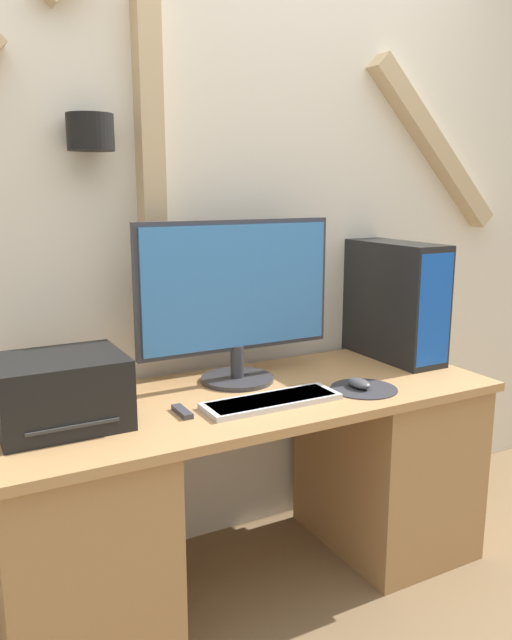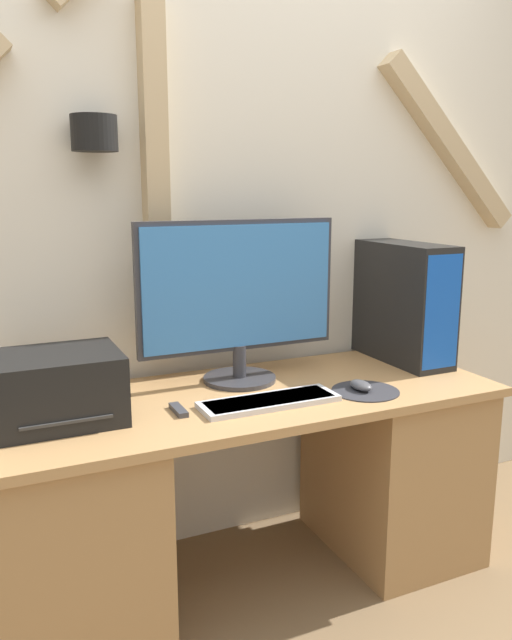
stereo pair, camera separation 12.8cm
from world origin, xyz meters
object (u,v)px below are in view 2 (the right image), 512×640
object	(u,v)px
monitor	(239,294)
keyboard	(269,401)
mouse	(361,385)
computer_tower	(404,302)
printer	(59,388)
remote_control	(179,410)

from	to	relation	value
monitor	keyboard	xyz separation A→B (m)	(-0.01, -0.27, -0.30)
mouse	computer_tower	world-z (taller)	computer_tower
mouse	keyboard	bearing A→B (deg)	178.27
keyboard	mouse	size ratio (longest dim) A/B	4.57
printer	computer_tower	bearing A→B (deg)	5.34
keyboard	printer	xyz separation A→B (m)	(-0.62, 0.13, 0.09)
keyboard	mouse	xyz separation A→B (m)	(0.34, -0.01, 0.01)
monitor	computer_tower	size ratio (longest dim) A/B	1.56
mouse	remote_control	distance (m)	0.63
mouse	printer	xyz separation A→B (m)	(-0.96, 0.14, 0.08)
mouse	printer	bearing A→B (deg)	171.68
computer_tower	printer	distance (m)	1.34
printer	remote_control	xyz separation A→B (m)	(0.34, -0.08, -0.09)
computer_tower	remote_control	bearing A→B (deg)	-168.30
remote_control	printer	bearing A→B (deg)	166.41
printer	remote_control	bearing A→B (deg)	-13.59
keyboard	remote_control	xyz separation A→B (m)	(-0.28, 0.05, -0.00)
monitor	remote_control	world-z (taller)	monitor
monitor	printer	distance (m)	0.68
computer_tower	printer	world-z (taller)	computer_tower
monitor	computer_tower	distance (m)	0.70
monitor	keyboard	distance (m)	0.40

